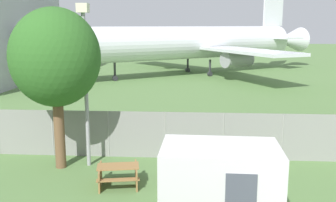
# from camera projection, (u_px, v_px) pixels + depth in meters

# --- Properties ---
(perimeter_fence) EXTENTS (56.07, 0.07, 2.10)m
(perimeter_fence) POSITION_uv_depth(u_px,v_px,m) (108.00, 134.00, 17.50)
(perimeter_fence) COLOR gray
(perimeter_fence) RESTS_ON ground
(airplane) EXTENTS (32.49, 26.49, 11.28)m
(airplane) POSITION_uv_depth(u_px,v_px,m) (192.00, 43.00, 45.91)
(airplane) COLOR silver
(airplane) RESTS_ON ground
(portable_cabin) EXTENTS (3.53, 2.33, 2.34)m
(portable_cabin) POSITION_uv_depth(u_px,v_px,m) (220.00, 184.00, 11.70)
(portable_cabin) COLOR silver
(portable_cabin) RESTS_ON ground
(picnic_bench_near_cabin) EXTENTS (1.75, 1.65, 0.76)m
(picnic_bench_near_cabin) POSITION_uv_depth(u_px,v_px,m) (118.00, 173.00, 14.43)
(picnic_bench_near_cabin) COLOR olive
(picnic_bench_near_cabin) RESTS_ON ground
(tree_left_of_cabin) EXTENTS (3.58, 3.58, 6.54)m
(tree_left_of_cabin) POSITION_uv_depth(u_px,v_px,m) (55.00, 58.00, 15.51)
(tree_left_of_cabin) COLOR brown
(tree_left_of_cabin) RESTS_ON ground
(light_mast) EXTENTS (0.44, 0.44, 6.67)m
(light_mast) POSITION_uv_depth(u_px,v_px,m) (85.00, 67.00, 15.82)
(light_mast) COLOR #99999E
(light_mast) RESTS_ON ground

